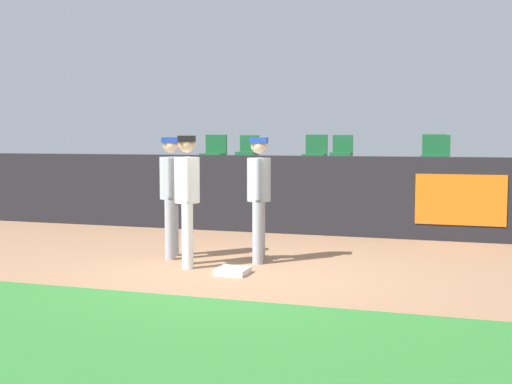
# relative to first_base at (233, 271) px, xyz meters

# --- Properties ---
(ground_plane) EXTENTS (60.00, 60.00, 0.00)m
(ground_plane) POSITION_rel_first_base_xyz_m (0.03, 0.06, -0.04)
(ground_plane) COLOR #936B4C
(grass_foreground_strip) EXTENTS (18.00, 2.80, 0.01)m
(grass_foreground_strip) POSITION_rel_first_base_xyz_m (0.03, -2.69, -0.04)
(grass_foreground_strip) COLOR #2D722D
(grass_foreground_strip) RESTS_ON ground_plane
(first_base) EXTENTS (0.40, 0.40, 0.08)m
(first_base) POSITION_rel_first_base_xyz_m (0.00, 0.00, 0.00)
(first_base) COLOR white
(first_base) RESTS_ON ground_plane
(player_fielder_home) EXTENTS (0.45, 0.58, 1.81)m
(player_fielder_home) POSITION_rel_first_base_xyz_m (-0.77, 0.30, 1.01)
(player_fielder_home) COLOR white
(player_fielder_home) RESTS_ON ground_plane
(player_runner_visitor) EXTENTS (0.42, 0.49, 1.79)m
(player_runner_visitor) POSITION_rel_first_base_xyz_m (-1.26, 0.84, 1.00)
(player_runner_visitor) COLOR #9EA3AD
(player_runner_visitor) RESTS_ON ground_plane
(player_coach_visitor) EXTENTS (0.40, 0.49, 1.78)m
(player_coach_visitor) POSITION_rel_first_base_xyz_m (0.07, 0.91, 0.99)
(player_coach_visitor) COLOR #9EA3AD
(player_coach_visitor) RESTS_ON ground_plane
(field_wall) EXTENTS (18.00, 0.26, 1.45)m
(field_wall) POSITION_rel_first_base_xyz_m (0.05, 3.80, 0.69)
(field_wall) COLOR black
(field_wall) RESTS_ON ground_plane
(bleacher_platform) EXTENTS (18.00, 4.80, 1.01)m
(bleacher_platform) POSITION_rel_first_base_xyz_m (0.03, 6.37, 0.47)
(bleacher_platform) COLOR #59595E
(bleacher_platform) RESTS_ON ground_plane
(seat_front_center) EXTENTS (0.45, 0.44, 0.84)m
(seat_front_center) POSITION_rel_first_base_xyz_m (-0.07, 5.24, 1.45)
(seat_front_center) COLOR #4C4C51
(seat_front_center) RESTS_ON bleacher_platform
(seat_back_left) EXTENTS (0.47, 0.44, 0.84)m
(seat_back_left) POSITION_rel_first_base_xyz_m (-2.14, 7.04, 1.45)
(seat_back_left) COLOR #4C4C51
(seat_back_left) RESTS_ON bleacher_platform
(seat_front_right) EXTENTS (0.45, 0.44, 0.84)m
(seat_front_right) POSITION_rel_first_base_xyz_m (2.29, 5.24, 1.44)
(seat_front_right) COLOR #4C4C51
(seat_front_right) RESTS_ON bleacher_platform
(seat_front_left) EXTENTS (0.48, 0.44, 0.84)m
(seat_front_left) POSITION_rel_first_base_xyz_m (-2.31, 5.24, 1.45)
(seat_front_left) COLOR #4C4C51
(seat_front_left) RESTS_ON bleacher_platform
(seat_back_center) EXTENTS (0.47, 0.44, 0.84)m
(seat_back_center) POSITION_rel_first_base_xyz_m (0.16, 7.04, 1.45)
(seat_back_center) COLOR #4C4C51
(seat_back_center) RESTS_ON bleacher_platform
(seat_back_right) EXTENTS (0.46, 0.44, 0.84)m
(seat_back_right) POSITION_rel_first_base_xyz_m (2.33, 7.04, 1.45)
(seat_back_right) COLOR #4C4C51
(seat_back_right) RESTS_ON bleacher_platform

